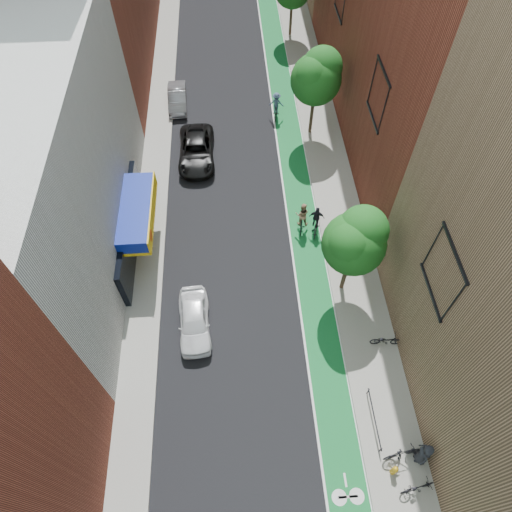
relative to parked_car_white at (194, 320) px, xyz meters
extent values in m
plane|color=black|center=(3.00, -8.04, -0.72)|extent=(160.00, 160.00, 0.00)
cube|color=#126A31|center=(7.00, 17.96, -0.71)|extent=(2.00, 68.00, 0.01)
cube|color=gray|center=(-3.00, 17.96, -0.64)|extent=(2.00, 68.00, 0.15)
cube|color=gray|center=(9.50, 17.96, -0.64)|extent=(3.00, 68.00, 0.15)
cube|color=silver|center=(-8.00, 5.96, 5.28)|extent=(8.00, 20.00, 12.00)
cylinder|color=#332619|center=(8.60, 1.96, 0.93)|extent=(0.24, 0.24, 3.30)
sphere|color=#165317|center=(8.60, 1.96, 3.66)|extent=(3.36, 3.36, 3.36)
sphere|color=#165317|center=(9.00, 2.26, 4.38)|extent=(2.64, 2.64, 2.64)
sphere|color=#165317|center=(8.30, 1.66, 4.14)|extent=(2.40, 2.40, 2.40)
cylinder|color=#332619|center=(8.60, 15.96, 1.02)|extent=(0.24, 0.24, 3.47)
sphere|color=#165317|center=(8.60, 15.96, 3.88)|extent=(3.53, 3.53, 3.53)
sphere|color=#165317|center=(9.00, 16.26, 4.64)|extent=(2.77, 2.77, 2.77)
sphere|color=#165317|center=(8.30, 15.66, 4.39)|extent=(2.52, 2.52, 2.52)
cylinder|color=#332619|center=(8.60, 29.96, 0.88)|extent=(0.24, 0.24, 3.19)
imported|color=white|center=(0.00, 0.00, 0.00)|extent=(1.94, 4.29, 1.43)
imported|color=black|center=(0.00, 13.70, 0.04)|extent=(2.50, 5.42, 1.50)
imported|color=gray|center=(-1.60, 20.06, -0.05)|extent=(1.58, 4.10, 1.33)
imported|color=black|center=(6.78, 6.65, -0.20)|extent=(0.77, 1.76, 1.02)
imported|color=tan|center=(6.78, 6.75, 0.54)|extent=(0.99, 0.83, 1.81)
imported|color=black|center=(7.68, 6.42, -0.22)|extent=(1.10, 1.99, 0.99)
imported|color=black|center=(7.68, 6.52, 0.47)|extent=(1.05, 0.63, 1.67)
imported|color=black|center=(6.20, 18.10, -0.17)|extent=(0.86, 1.87, 1.08)
imported|color=#3E5671|center=(6.20, 18.20, 0.49)|extent=(1.21, 0.84, 1.71)
imported|color=black|center=(10.07, -8.93, -0.13)|extent=(1.73, 0.90, 0.86)
imported|color=black|center=(9.72, -7.51, -0.01)|extent=(1.92, 0.83, 1.12)
imported|color=black|center=(10.29, -1.80, -0.12)|extent=(1.72, 0.71, 0.88)
imported|color=#22232A|center=(10.60, -7.66, 0.34)|extent=(0.77, 1.00, 1.81)
cylinder|color=#BF8F16|center=(9.21, -8.18, -0.28)|extent=(0.25, 0.25, 0.57)
sphere|color=#BF8F16|center=(9.21, -8.18, 0.08)|extent=(0.27, 0.27, 0.27)
camera|label=1|loc=(2.63, -11.76, 22.51)|focal=32.00mm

